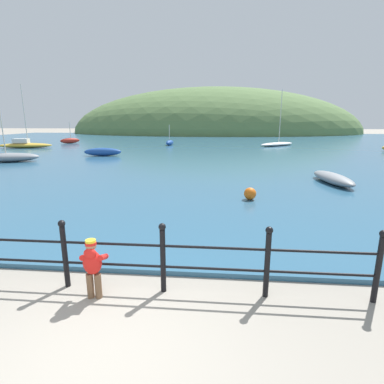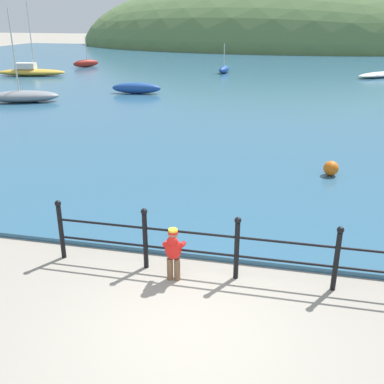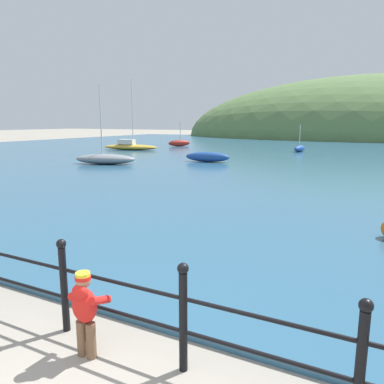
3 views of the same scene
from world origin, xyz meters
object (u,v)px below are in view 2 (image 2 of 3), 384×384
Objects in this scene: boat_mid_harbor at (23,96)px; boat_twin_mast at (31,71)px; boat_blue_hull at (86,63)px; boat_far_left at (224,69)px; boat_red_dinghy at (384,74)px; child_in_coat at (173,250)px; mooring_buoy at (331,168)px; boat_far_right at (136,88)px.

boat_twin_mast is at bearing 119.09° from boat_mid_harbor.
boat_blue_hull is at bearing 103.81° from boat_mid_harbor.
boat_red_dinghy is (11.83, 0.23, -0.07)m from boat_far_left.
boat_twin_mast is at bearing -160.97° from boat_far_left.
child_in_coat is 6.84m from mooring_buoy.
mooring_buoy is (15.09, -8.48, -0.10)m from boat_mid_harbor.
boat_mid_harbor is (-20.25, -14.89, 0.10)m from boat_red_dinghy.
mooring_buoy is (-5.16, -23.37, -0.00)m from boat_red_dinghy.
boat_mid_harbor is at bearing 150.66° from mooring_buoy.
boat_red_dinghy reaches higher than child_in_coat.
boat_far_left is at bearing 60.14° from boat_mid_harbor.
boat_red_dinghy is 26.22m from boat_twin_mast.
boat_red_dinghy is at bearing 35.68° from boat_far_right.
boat_far_right is at bearing 129.46° from mooring_buoy.
child_in_coat is at bearing -68.96° from boat_far_right.
boat_red_dinghy is 2.00× the size of boat_far_right.
boat_far_left reaches higher than mooring_buoy.
mooring_buoy is (10.17, -12.36, -0.10)m from boat_far_right.
child_in_coat is 34.65m from boat_blue_hull.
boat_far_right is (4.91, 3.88, -0.00)m from boat_mid_harbor.
mooring_buoy is at bearing -102.46° from boat_red_dinghy.
boat_blue_hull is 0.43× the size of boat_red_dinghy.
boat_red_dinghy is at bearing 74.40° from child_in_coat.
boat_mid_harbor is at bearing -60.91° from boat_twin_mast.
boat_twin_mast is at bearing 125.60° from child_in_coat.
boat_red_dinghy is at bearing 36.33° from boat_mid_harbor.
boat_twin_mast is (-5.49, 9.86, 0.01)m from boat_mid_harbor.
child_in_coat is 0.45× the size of boat_far_left.
boat_twin_mast reaches higher than boat_far_right.
boat_twin_mast is 27.56m from mooring_buoy.
mooring_buoy is at bearing -73.92° from boat_far_left.
boat_far_right is 16.01m from mooring_buoy.
boat_blue_hull is 24.25m from boat_red_dinghy.
boat_mid_harbor is 11.29m from boat_twin_mast.
boat_red_dinghy is at bearing 11.05° from boat_twin_mast.
boat_red_dinghy is (8.23, 29.48, -0.29)m from child_in_coat.
boat_twin_mast reaches higher than boat_red_dinghy.
child_in_coat is at bearing -116.65° from mooring_buoy.
mooring_buoy is (3.07, 6.11, -0.29)m from child_in_coat.
boat_far_left is at bearing 97.02° from child_in_coat.
mooring_buoy is at bearing -41.72° from boat_twin_mast.
boat_far_left is 14.71m from boat_twin_mast.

